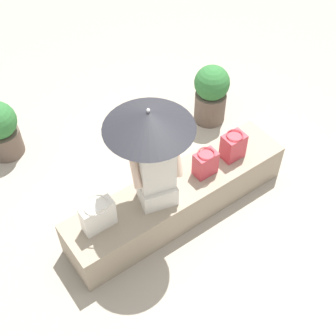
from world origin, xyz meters
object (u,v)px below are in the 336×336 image
(planter_far, at_px, (211,93))
(planter_near, at_px, (0,129))
(person_seated, at_px, (157,173))
(parasol, at_px, (149,120))
(handbag_black, at_px, (98,216))
(shoulder_bag_spare, at_px, (233,146))
(tote_bag_canvas, at_px, (205,163))

(planter_far, bearing_deg, planter_near, 157.61)
(person_seated, distance_m, parasol, 0.66)
(handbag_black, relative_size, shoulder_bag_spare, 1.03)
(planter_near, bearing_deg, tote_bag_canvas, -53.54)
(handbag_black, xyz_separation_m, tote_bag_canvas, (1.20, -0.06, -0.02))
(person_seated, bearing_deg, planter_far, 33.16)
(person_seated, bearing_deg, planter_near, 113.61)
(parasol, xyz_separation_m, shoulder_bag_spare, (1.02, -0.02, -0.89))
(handbag_black, xyz_separation_m, shoulder_bag_spare, (1.58, -0.05, -0.01))
(person_seated, height_order, parasol, parasol)
(parasol, bearing_deg, shoulder_bag_spare, -0.86)
(handbag_black, height_order, planter_far, planter_far)
(tote_bag_canvas, height_order, shoulder_bag_spare, shoulder_bag_spare)
(parasol, height_order, shoulder_bag_spare, parasol)
(handbag_black, distance_m, planter_near, 1.91)
(tote_bag_canvas, bearing_deg, planter_far, 47.40)
(parasol, relative_size, planter_far, 1.48)
(parasol, height_order, handbag_black, parasol)
(tote_bag_canvas, bearing_deg, person_seated, 179.40)
(parasol, xyz_separation_m, handbag_black, (-0.57, 0.03, -0.88))
(parasol, relative_size, handbag_black, 3.57)
(parasol, xyz_separation_m, tote_bag_canvas, (0.64, -0.03, -0.90))
(person_seated, height_order, handbag_black, person_seated)
(person_seated, distance_m, planter_far, 1.83)
(handbag_black, bearing_deg, shoulder_bag_spare, -1.79)
(parasol, relative_size, planter_near, 1.61)
(planter_near, height_order, planter_far, planter_far)
(shoulder_bag_spare, distance_m, planter_far, 1.11)
(handbag_black, relative_size, planter_near, 0.45)
(person_seated, relative_size, tote_bag_canvas, 3.05)
(parasol, distance_m, handbag_black, 1.05)
(person_seated, distance_m, planter_near, 2.16)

